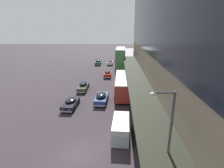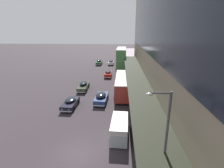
{
  "view_description": "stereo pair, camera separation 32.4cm",
  "coord_description": "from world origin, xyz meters",
  "px_view_note": "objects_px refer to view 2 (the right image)",
  "views": [
    {
      "loc": [
        3.48,
        -13.4,
        11.13
      ],
      "look_at": [
        2.43,
        15.02,
        2.07
      ],
      "focal_mm": 28.0,
      "sensor_mm": 36.0,
      "label": 1
    },
    {
      "loc": [
        3.8,
        -13.39,
        11.13
      ],
      "look_at": [
        2.43,
        15.02,
        2.07
      ],
      "focal_mm": 28.0,
      "sensor_mm": 36.0,
      "label": 2
    }
  ],
  "objects_px": {
    "pedestrian_at_kerb": "(154,145)",
    "street_lamp": "(163,140)",
    "sedan_trailing_mid": "(111,62)",
    "vw_van": "(120,127)",
    "sedan_lead_near": "(108,74)",
    "transit_bus_kerbside_rear": "(121,58)",
    "fire_hydrant": "(151,161)",
    "transit_bus_kerbside_front": "(123,84)",
    "sedan_trailing_near": "(70,103)",
    "sedan_oncoming_rear": "(83,86)",
    "sedan_lead_mid": "(101,98)",
    "sedan_far_back": "(99,62)",
    "transit_bus_kerbside_far": "(120,56)"
  },
  "relations": [
    {
      "from": "pedestrian_at_kerb",
      "to": "street_lamp",
      "type": "height_order",
      "value": "street_lamp"
    },
    {
      "from": "sedan_trailing_mid",
      "to": "vw_van",
      "type": "distance_m",
      "value": 39.21
    },
    {
      "from": "sedan_lead_near",
      "to": "transit_bus_kerbside_rear",
      "type": "bearing_deg",
      "value": 69.98
    },
    {
      "from": "vw_van",
      "to": "pedestrian_at_kerb",
      "type": "bearing_deg",
      "value": -43.88
    },
    {
      "from": "sedan_trailing_mid",
      "to": "fire_hydrant",
      "type": "height_order",
      "value": "sedan_trailing_mid"
    },
    {
      "from": "sedan_lead_near",
      "to": "fire_hydrant",
      "type": "bearing_deg",
      "value": -78.84
    },
    {
      "from": "transit_bus_kerbside_rear",
      "to": "fire_hydrant",
      "type": "relative_size",
      "value": 13.19
    },
    {
      "from": "transit_bus_kerbside_front",
      "to": "sedan_trailing_near",
      "type": "relative_size",
      "value": 2.3
    },
    {
      "from": "sedan_oncoming_rear",
      "to": "sedan_trailing_mid",
      "type": "bearing_deg",
      "value": 80.87
    },
    {
      "from": "sedan_lead_near",
      "to": "sedan_oncoming_rear",
      "type": "distance_m",
      "value": 10.37
    },
    {
      "from": "sedan_trailing_near",
      "to": "street_lamp",
      "type": "bearing_deg",
      "value": -54.41
    },
    {
      "from": "transit_bus_kerbside_rear",
      "to": "pedestrian_at_kerb",
      "type": "xyz_separation_m",
      "value": [
        2.86,
        -35.98,
        -2.0
      ]
    },
    {
      "from": "sedan_oncoming_rear",
      "to": "pedestrian_at_kerb",
      "type": "bearing_deg",
      "value": -60.4
    },
    {
      "from": "transit_bus_kerbside_rear",
      "to": "sedan_lead_mid",
      "type": "relative_size",
      "value": 2.03
    },
    {
      "from": "sedan_trailing_mid",
      "to": "sedan_lead_mid",
      "type": "bearing_deg",
      "value": -89.84
    },
    {
      "from": "sedan_trailing_mid",
      "to": "sedan_far_back",
      "type": "height_order",
      "value": "sedan_far_back"
    },
    {
      "from": "sedan_lead_near",
      "to": "sedan_lead_mid",
      "type": "xyz_separation_m",
      "value": [
        -0.01,
        -15.37,
        0.04
      ]
    },
    {
      "from": "sedan_lead_near",
      "to": "sedan_trailing_mid",
      "type": "relative_size",
      "value": 0.96
    },
    {
      "from": "sedan_oncoming_rear",
      "to": "vw_van",
      "type": "bearing_deg",
      "value": -64.72
    },
    {
      "from": "sedan_trailing_mid",
      "to": "sedan_trailing_near",
      "type": "xyz_separation_m",
      "value": [
        -4.27,
        -32.11,
        -0.03
      ]
    },
    {
      "from": "transit_bus_kerbside_front",
      "to": "pedestrian_at_kerb",
      "type": "distance_m",
      "value": 16.06
    },
    {
      "from": "sedan_trailing_near",
      "to": "sedan_far_back",
      "type": "xyz_separation_m",
      "value": [
        0.44,
        32.05,
        0.09
      ]
    },
    {
      "from": "transit_bus_kerbside_rear",
      "to": "sedan_oncoming_rear",
      "type": "relative_size",
      "value": 1.86
    },
    {
      "from": "sedan_lead_mid",
      "to": "vw_van",
      "type": "distance_m",
      "value": 9.37
    },
    {
      "from": "sedan_far_back",
      "to": "sedan_trailing_mid",
      "type": "bearing_deg",
      "value": 0.81
    },
    {
      "from": "vw_van",
      "to": "sedan_oncoming_rear",
      "type": "bearing_deg",
      "value": 115.28
    },
    {
      "from": "sedan_lead_mid",
      "to": "transit_bus_kerbside_front",
      "type": "bearing_deg",
      "value": 49.13
    },
    {
      "from": "transit_bus_kerbside_far",
      "to": "street_lamp",
      "type": "distance_m",
      "value": 52.87
    },
    {
      "from": "fire_hydrant",
      "to": "sedan_lead_near",
      "type": "bearing_deg",
      "value": 101.16
    },
    {
      "from": "sedan_far_back",
      "to": "sedan_lead_mid",
      "type": "relative_size",
      "value": 1.03
    },
    {
      "from": "sedan_lead_near",
      "to": "street_lamp",
      "type": "relative_size",
      "value": 0.58
    },
    {
      "from": "transit_bus_kerbside_front",
      "to": "transit_bus_kerbside_rear",
      "type": "height_order",
      "value": "transit_bus_kerbside_rear"
    },
    {
      "from": "sedan_lead_near",
      "to": "sedan_trailing_mid",
      "type": "xyz_separation_m",
      "value": [
        -0.09,
        14.83,
        -0.03
      ]
    },
    {
      "from": "sedan_far_back",
      "to": "vw_van",
      "type": "height_order",
      "value": "vw_van"
    },
    {
      "from": "transit_bus_kerbside_far",
      "to": "sedan_trailing_mid",
      "type": "distance_m",
      "value": 7.32
    },
    {
      "from": "transit_bus_kerbside_front",
      "to": "street_lamp",
      "type": "height_order",
      "value": "street_lamp"
    },
    {
      "from": "transit_bus_kerbside_front",
      "to": "vw_van",
      "type": "relative_size",
      "value": 2.27
    },
    {
      "from": "street_lamp",
      "to": "transit_bus_kerbside_front",
      "type": "bearing_deg",
      "value": 96.44
    },
    {
      "from": "sedan_oncoming_rear",
      "to": "vw_van",
      "type": "distance_m",
      "value": 16.27
    },
    {
      "from": "transit_bus_kerbside_rear",
      "to": "transit_bus_kerbside_far",
      "type": "height_order",
      "value": "transit_bus_kerbside_rear"
    },
    {
      "from": "transit_bus_kerbside_far",
      "to": "sedan_trailing_near",
      "type": "xyz_separation_m",
      "value": [
        -7.18,
        -38.73,
        -1.17
      ]
    },
    {
      "from": "sedan_trailing_near",
      "to": "sedan_oncoming_rear",
      "type": "height_order",
      "value": "sedan_oncoming_rear"
    },
    {
      "from": "sedan_lead_mid",
      "to": "pedestrian_at_kerb",
      "type": "xyz_separation_m",
      "value": [
        6.05,
        -11.88,
        0.38
      ]
    },
    {
      "from": "transit_bus_kerbside_rear",
      "to": "pedestrian_at_kerb",
      "type": "relative_size",
      "value": 4.97
    },
    {
      "from": "transit_bus_kerbside_front",
      "to": "transit_bus_kerbside_far",
      "type": "relative_size",
      "value": 1.14
    },
    {
      "from": "fire_hydrant",
      "to": "pedestrian_at_kerb",
      "type": "bearing_deg",
      "value": 71.36
    },
    {
      "from": "pedestrian_at_kerb",
      "to": "fire_hydrant",
      "type": "xyz_separation_m",
      "value": [
        -0.42,
        -1.24,
        -0.69
      ]
    },
    {
      "from": "transit_bus_kerbside_front",
      "to": "sedan_oncoming_rear",
      "type": "bearing_deg",
      "value": 165.95
    },
    {
      "from": "sedan_trailing_near",
      "to": "pedestrian_at_kerb",
      "type": "xyz_separation_m",
      "value": [
        10.4,
        -9.98,
        0.47
      ]
    },
    {
      "from": "transit_bus_kerbside_front",
      "to": "sedan_oncoming_rear",
      "type": "height_order",
      "value": "transit_bus_kerbside_front"
    }
  ]
}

